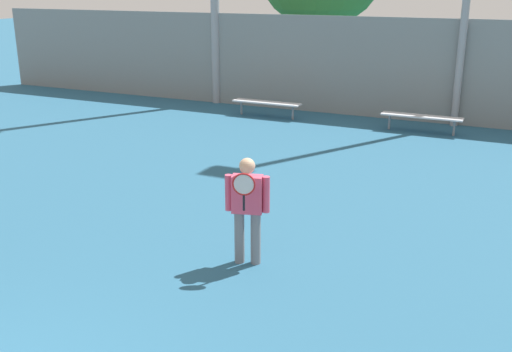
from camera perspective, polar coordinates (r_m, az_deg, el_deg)
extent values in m
cylinder|color=slate|center=(8.43, -1.59, -5.84)|extent=(0.14, 0.14, 0.77)
cylinder|color=slate|center=(8.39, -0.03, -5.93)|extent=(0.14, 0.14, 0.77)
cube|color=#DB4C6B|center=(8.17, -0.83, -1.73)|extent=(0.46, 0.31, 0.53)
cylinder|color=#DB4C6B|center=(8.21, -2.62, -1.59)|extent=(0.10, 0.10, 0.51)
cylinder|color=#DB4C6B|center=(8.13, 0.97, -1.77)|extent=(0.10, 0.10, 0.51)
sphere|color=#DBAD89|center=(8.04, -0.85, 0.97)|extent=(0.22, 0.22, 0.22)
cylinder|color=black|center=(7.92, -1.16, -2.56)|extent=(0.03, 0.03, 0.22)
torus|color=red|center=(7.83, -1.18, -0.81)|extent=(0.31, 0.11, 0.31)
cylinder|color=silver|center=(7.83, -1.18, -0.81)|extent=(0.26, 0.08, 0.27)
cube|color=silver|center=(16.40, 15.51, 5.50)|extent=(2.11, 0.40, 0.04)
cylinder|color=gray|center=(16.61, 12.58, 5.07)|extent=(0.06, 0.06, 0.41)
cylinder|color=gray|center=(16.33, 18.35, 4.38)|extent=(0.06, 0.06, 0.41)
cube|color=silver|center=(17.69, 1.02, 7.02)|extent=(2.08, 0.40, 0.04)
cylinder|color=gray|center=(18.09, -1.40, 6.53)|extent=(0.06, 0.06, 0.41)
cylinder|color=gray|center=(17.42, 3.52, 6.06)|extent=(0.06, 0.06, 0.41)
cube|color=gray|center=(17.84, 11.44, 10.04)|extent=(27.98, 0.06, 2.87)
cylinder|color=brown|center=(23.14, 5.98, 11.75)|extent=(0.45, 0.45, 2.65)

